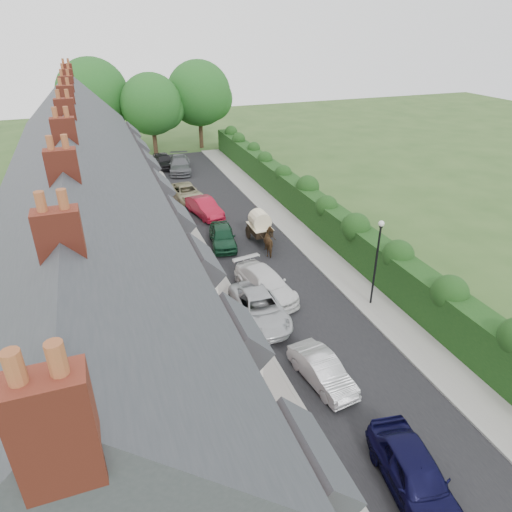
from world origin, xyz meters
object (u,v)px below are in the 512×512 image
at_px(car_white, 266,284).
at_px(horse_cart, 260,224).
at_px(car_black, 164,160).
at_px(car_silver_b, 260,308).
at_px(car_silver_a, 322,370).
at_px(horse, 270,242).
at_px(car_red, 205,207).
at_px(car_green, 223,236).
at_px(lamppost, 377,253).
at_px(car_grey, 180,164).
at_px(car_navy, 415,475).
at_px(car_beige, 186,193).

distance_m(car_white, horse_cart, 7.42).
bearing_deg(car_black, car_silver_b, -95.65).
bearing_deg(horse_cart, car_white, -107.72).
relative_size(car_silver_a, horse_cart, 1.21).
height_order(car_black, horse_cart, horse_cart).
bearing_deg(horse, car_red, -64.08).
bearing_deg(car_silver_b, car_green, 88.04).
xyz_separation_m(lamppost, car_black, (-6.32, 31.00, -2.55)).
distance_m(car_grey, car_black, 2.56).
bearing_deg(car_navy, car_red, 99.96).
bearing_deg(lamppost, car_silver_b, 172.46).
bearing_deg(car_grey, car_white, -80.53).
relative_size(car_silver_a, car_black, 0.88).
bearing_deg(lamppost, car_black, 101.53).
distance_m(car_white, car_grey, 25.81).
relative_size(car_navy, car_grey, 0.85).
height_order(car_silver_b, car_white, car_white).
relative_size(car_white, horse, 2.60).
relative_size(lamppost, horse, 2.62).
relative_size(car_silver_b, car_black, 1.16).
distance_m(car_silver_b, car_green, 9.36).
distance_m(car_silver_b, car_black, 30.15).
height_order(car_silver_a, car_grey, car_grey).
xyz_separation_m(car_red, car_grey, (0.57, 12.78, 0.05)).
height_order(car_silver_a, car_beige, car_beige).
height_order(car_silver_a, horse, horse).
bearing_deg(lamppost, horse_cart, 106.53).
distance_m(car_beige, horse, 12.72).
distance_m(lamppost, car_black, 31.74).
height_order(lamppost, horse_cart, lamppost).
xyz_separation_m(car_red, horse_cart, (2.59, -5.98, 0.59)).
relative_size(car_navy, horse, 2.34).
distance_m(car_grey, horse_cart, 18.87).
xyz_separation_m(car_green, horse, (2.76, -2.27, 0.11)).
distance_m(car_navy, car_beige, 30.67).
xyz_separation_m(car_navy, car_beige, (-1.19, 30.65, -0.12)).
xyz_separation_m(car_silver_a, car_black, (-0.84, 35.60, 0.11)).
bearing_deg(car_black, car_beige, -94.78).
distance_m(car_silver_a, car_green, 14.79).
bearing_deg(horse, car_green, -31.18).
bearing_deg(car_red, car_black, 80.96).
xyz_separation_m(car_silver_b, car_red, (0.83, 15.18, 0.02)).
relative_size(car_silver_b, car_green, 1.21).
distance_m(lamppost, car_white, 6.55).
bearing_deg(car_silver_b, car_red, 88.95).
bearing_deg(car_green, car_white, -76.23).
xyz_separation_m(car_red, car_black, (-0.75, 14.97, 0.02)).
bearing_deg(car_black, car_navy, -93.67).
height_order(car_navy, car_beige, car_navy).
relative_size(car_silver_b, car_white, 1.00).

